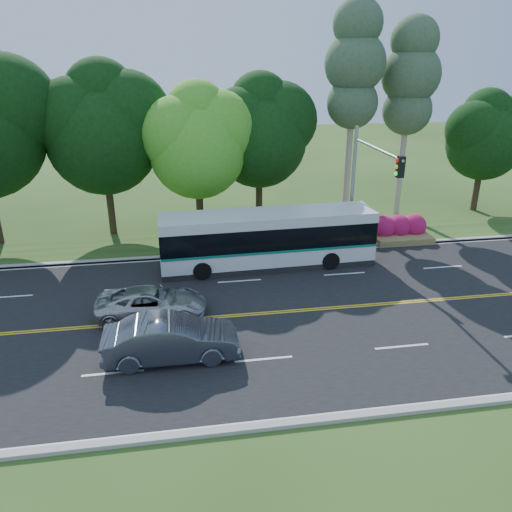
{
  "coord_description": "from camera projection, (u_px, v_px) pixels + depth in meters",
  "views": [
    {
      "loc": [
        -3.31,
        -19.1,
        10.69
      ],
      "look_at": [
        0.1,
        2.0,
        1.95
      ],
      "focal_mm": 35.0,
      "sensor_mm": 36.0,
      "label": 1
    }
  ],
  "objects": [
    {
      "name": "road",
      "position": [
        261.0,
        314.0,
        21.98
      ],
      "size": [
        60.0,
        14.0,
        0.02
      ],
      "primitive_type": "cube",
      "color": "black",
      "rests_on": "ground"
    },
    {
      "name": "tree_row",
      "position": [
        142.0,
        124.0,
        29.76
      ],
      "size": [
        44.7,
        9.1,
        13.84
      ],
      "color": "black",
      "rests_on": "ground"
    },
    {
      "name": "ground",
      "position": [
        261.0,
        314.0,
        21.99
      ],
      "size": [
        120.0,
        120.0,
        0.0
      ],
      "primitive_type": "plane",
      "color": "#2B4818",
      "rests_on": "ground"
    },
    {
      "name": "curb_south",
      "position": [
        300.0,
        422.0,
        15.43
      ],
      "size": [
        60.0,
        0.3,
        0.15
      ],
      "primitive_type": "cube",
      "color": "#A59E95",
      "rests_on": "ground"
    },
    {
      "name": "traffic_signal",
      "position": [
        366.0,
        176.0,
        26.12
      ],
      "size": [
        0.42,
        6.1,
        7.0
      ],
      "color": "#93969B",
      "rests_on": "ground"
    },
    {
      "name": "curb_north",
      "position": [
        240.0,
        253.0,
        28.49
      ],
      "size": [
        60.0,
        0.3,
        0.15
      ],
      "primitive_type": "cube",
      "color": "#A59E95",
      "rests_on": "ground"
    },
    {
      "name": "bougainvillea_hedge",
      "position": [
        355.0,
        230.0,
        30.22
      ],
      "size": [
        9.5,
        2.25,
        1.5
      ],
      "color": "#A60D42",
      "rests_on": "ground"
    },
    {
      "name": "transit_bus",
      "position": [
        267.0,
        240.0,
        26.41
      ],
      "size": [
        11.39,
        2.85,
        2.96
      ],
      "rotation": [
        0.0,
        0.0,
        0.04
      ],
      "color": "silver",
      "rests_on": "road"
    },
    {
      "name": "lane_markings",
      "position": [
        259.0,
        314.0,
        21.97
      ],
      "size": [
        57.6,
        13.82,
        0.0
      ],
      "color": "gold",
      "rests_on": "road"
    },
    {
      "name": "suv",
      "position": [
        152.0,
        303.0,
        21.5
      ],
      "size": [
        4.78,
        2.32,
        1.31
      ],
      "primitive_type": "imported",
      "rotation": [
        0.0,
        0.0,
        1.54
      ],
      "color": "#AFB2B4",
      "rests_on": "road"
    },
    {
      "name": "grass_verge",
      "position": [
        236.0,
        242.0,
        30.19
      ],
      "size": [
        60.0,
        4.0,
        0.1
      ],
      "primitive_type": "cube",
      "color": "#2B4818",
      "rests_on": "ground"
    },
    {
      "name": "sedan",
      "position": [
        171.0,
        339.0,
        18.47
      ],
      "size": [
        5.02,
        1.77,
        1.65
      ],
      "primitive_type": "imported",
      "rotation": [
        0.0,
        0.0,
        1.58
      ],
      "color": "#555A67",
      "rests_on": "road"
    }
  ]
}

